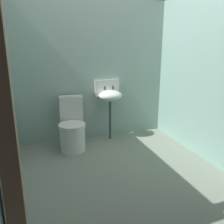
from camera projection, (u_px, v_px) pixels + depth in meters
ground_plane at (120, 173)px, 3.13m from camera, size 2.89×2.89×0.08m
wall_back at (93, 71)px, 3.98m from camera, size 2.89×0.10×2.25m
wall_left at (0, 89)px, 2.49m from camera, size 0.10×2.69×2.25m
wall_right at (207, 78)px, 3.30m from camera, size 0.10×2.69×2.25m
wooden_door_post at (5, 124)px, 1.45m from camera, size 0.12×0.12×2.25m
toilet_near_wall at (72, 128)px, 3.70m from camera, size 0.47×0.65×0.78m
sink at (110, 95)px, 3.96m from camera, size 0.42×0.35×0.99m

